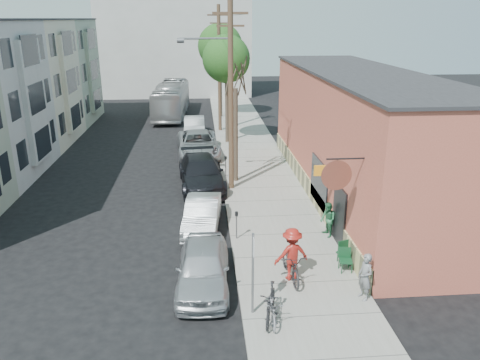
{
  "coord_description": "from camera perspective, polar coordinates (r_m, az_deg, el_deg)",
  "views": [
    {
      "loc": [
        0.88,
        -18.39,
        9.11
      ],
      "look_at": [
        2.71,
        3.48,
        1.5
      ],
      "focal_mm": 35.0,
      "sensor_mm": 36.0,
      "label": 1
    }
  ],
  "objects": [
    {
      "name": "parking_meter_near",
      "position": [
        19.9,
        -0.43,
        -4.98
      ],
      "size": [
        0.14,
        0.14,
        1.24
      ],
      "color": "slate",
      "rests_on": "sidewalk"
    },
    {
      "name": "utility_pole_far",
      "position": [
        39.06,
        -2.54,
        13.57
      ],
      "size": [
        1.8,
        0.28,
        10.0
      ],
      "color": "#503A28",
      "rests_on": "sidewalk"
    },
    {
      "name": "car_0",
      "position": [
        16.88,
        -4.51,
        -10.52
      ],
      "size": [
        2.03,
        4.62,
        1.55
      ],
      "primitive_type": "imported",
      "rotation": [
        0.0,
        0.0,
        -0.05
      ],
      "color": "#B5B8BD",
      "rests_on": "ground"
    },
    {
      "name": "patron_grey",
      "position": [
        16.4,
        15.01,
        -11.33
      ],
      "size": [
        0.56,
        0.7,
        1.65
      ],
      "primitive_type": "imported",
      "rotation": [
        0.0,
        0.0,
        -1.26
      ],
      "color": "slate",
      "rests_on": "sidewalk"
    },
    {
      "name": "car_3",
      "position": [
        32.65,
        -5.12,
        4.38
      ],
      "size": [
        3.17,
        6.23,
        1.69
      ],
      "primitive_type": "imported",
      "rotation": [
        0.0,
        0.0,
        0.06
      ],
      "color": "#A0A4A7",
      "rests_on": "ground"
    },
    {
      "name": "patio_chair_b",
      "position": [
        18.55,
        12.59,
        -8.71
      ],
      "size": [
        0.63,
        0.63,
        0.88
      ],
      "primitive_type": null,
      "rotation": [
        0.0,
        0.0,
        0.33
      ],
      "color": "#113E21",
      "rests_on": "sidewalk"
    },
    {
      "name": "patron_green",
      "position": [
        20.48,
        10.64,
        -4.79
      ],
      "size": [
        0.72,
        0.85,
        1.54
      ],
      "primitive_type": "imported",
      "rotation": [
        0.0,
        0.0,
        -1.38
      ],
      "color": "#29673F",
      "rests_on": "sidewalk"
    },
    {
      "name": "tree_leafy_far",
      "position": [
        44.9,
        -2.43,
        15.99
      ],
      "size": [
        4.12,
        4.12,
        8.6
      ],
      "color": "#44392C",
      "rests_on": "sidewalk"
    },
    {
      "name": "car_4",
      "position": [
        38.44,
        -5.58,
        6.5
      ],
      "size": [
        1.69,
        4.68,
        1.53
      ],
      "primitive_type": "imported",
      "rotation": [
        0.0,
        0.0,
        0.01
      ],
      "color": "#A6ABAD",
      "rests_on": "ground"
    },
    {
      "name": "sidewalk",
      "position": [
        30.93,
        1.67,
        2.13
      ],
      "size": [
        4.5,
        58.0,
        0.15
      ],
      "primitive_type": "cube",
      "color": "gray",
      "rests_on": "ground"
    },
    {
      "name": "tree_bare",
      "position": [
        26.55,
        -0.51,
        5.41
      ],
      "size": [
        0.24,
        0.24,
        5.34
      ],
      "color": "#44392C",
      "rests_on": "sidewalk"
    },
    {
      "name": "ground",
      "position": [
        20.54,
        -6.8,
        -7.35
      ],
      "size": [
        120.0,
        120.0,
        0.0
      ],
      "primitive_type": "plane",
      "color": "black"
    },
    {
      "name": "parking_meter_far",
      "position": [
        27.79,
        -1.76,
        2.11
      ],
      "size": [
        0.14,
        0.14,
        1.24
      ],
      "color": "slate",
      "rests_on": "sidewalk"
    },
    {
      "name": "patio_chair_a",
      "position": [
        18.06,
        12.77,
        -9.54
      ],
      "size": [
        0.59,
        0.59,
        0.88
      ],
      "primitive_type": null,
      "rotation": [
        0.0,
        0.0,
        -0.2
      ],
      "color": "#113E21",
      "rests_on": "sidewalk"
    },
    {
      "name": "parked_bike_b",
      "position": [
        15.08,
        3.99,
        -15.39
      ],
      "size": [
        0.63,
        1.64,
        0.85
      ],
      "primitive_type": "imported",
      "rotation": [
        0.0,
        0.0,
        -0.04
      ],
      "color": "slate",
      "rests_on": "sidewalk"
    },
    {
      "name": "cyclist_bike",
      "position": [
        17.2,
        6.25,
        -10.19
      ],
      "size": [
        0.92,
        2.22,
        1.14
      ],
      "primitive_type": "imported",
      "rotation": [
        0.0,
        0.0,
        0.08
      ],
      "color": "black",
      "rests_on": "sidewalk"
    },
    {
      "name": "car_1",
      "position": [
        21.31,
        -4.63,
        -4.18
      ],
      "size": [
        1.91,
        4.38,
        1.4
      ],
      "primitive_type": "imported",
      "rotation": [
        0.0,
        0.0,
        -0.1
      ],
      "color": "silver",
      "rests_on": "ground"
    },
    {
      "name": "apartment_row",
      "position": [
        35.1,
        -26.41,
        9.62
      ],
      "size": [
        6.3,
        32.0,
        9.0
      ],
      "color": "#97A188",
      "rests_on": "ground"
    },
    {
      "name": "parked_bike_a",
      "position": [
        15.07,
        3.75,
        -14.76
      ],
      "size": [
        1.03,
        1.95,
        1.13
      ],
      "primitive_type": "imported",
      "rotation": [
        0.0,
        0.0,
        -0.28
      ],
      "color": "black",
      "rests_on": "sidewalk"
    },
    {
      "name": "cyclist",
      "position": [
        17.0,
        6.31,
        -8.96
      ],
      "size": [
        1.41,
        1.01,
        1.98
      ],
      "primitive_type": "imported",
      "rotation": [
        0.0,
        0.0,
        3.38
      ],
      "color": "maroon",
      "rests_on": "sidewalk"
    },
    {
      "name": "bus",
      "position": [
        46.9,
        -8.35,
        9.69
      ],
      "size": [
        3.18,
        11.49,
        3.17
      ],
      "primitive_type": "imported",
      "rotation": [
        0.0,
        0.0,
        -0.05
      ],
      "color": "beige",
      "rests_on": "ground"
    },
    {
      "name": "sign_post",
      "position": [
        14.75,
        1.58,
        -10.45
      ],
      "size": [
        0.07,
        0.45,
        2.8
      ],
      "color": "slate",
      "rests_on": "sidewalk"
    },
    {
      "name": "tree_leafy_mid",
      "position": [
        34.98,
        -1.68,
        14.51
      ],
      "size": [
        3.47,
        3.47,
        7.91
      ],
      "color": "#44392C",
      "rests_on": "sidewalk"
    },
    {
      "name": "cafe_building",
      "position": [
        25.42,
        14.01,
        5.34
      ],
      "size": [
        6.6,
        20.2,
        6.61
      ],
      "color": "#B95744",
      "rests_on": "ground"
    },
    {
      "name": "utility_pole_near",
      "position": [
        24.82,
        -1.27,
        10.54
      ],
      "size": [
        3.57,
        0.28,
        10.0
      ],
      "color": "#503A28",
      "rests_on": "sidewalk"
    },
    {
      "name": "car_2",
      "position": [
        26.45,
        -4.73,
        0.86
      ],
      "size": [
        2.84,
        6.02,
        1.7
      ],
      "primitive_type": "imported",
      "rotation": [
        0.0,
        0.0,
        0.08
      ],
      "color": "black",
      "rests_on": "ground"
    },
    {
      "name": "end_cap_building",
      "position": [
        60.54,
        -7.82,
        16.01
      ],
      "size": [
        18.0,
        8.0,
        12.0
      ],
      "primitive_type": "cube",
      "color": "#B5B5B0",
      "rests_on": "ground"
    }
  ]
}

